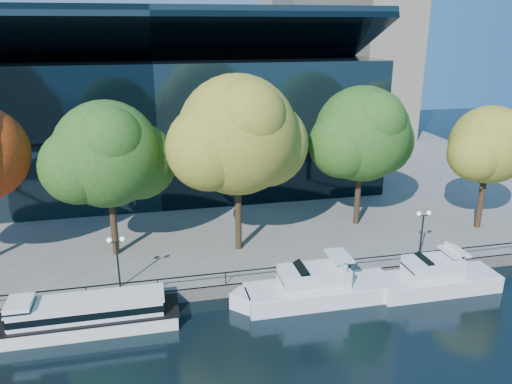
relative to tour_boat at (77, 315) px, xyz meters
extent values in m
plane|color=black|center=(10.40, -0.99, -1.12)|extent=(160.00, 160.00, 0.00)
cube|color=slate|center=(10.40, 35.51, -0.62)|extent=(90.00, 67.00, 1.00)
cube|color=#47443F|center=(10.40, 2.06, -0.62)|extent=(90.00, 0.25, 1.00)
cube|color=black|center=(10.40, 2.26, 0.83)|extent=(88.20, 0.08, 0.08)
cube|color=black|center=(10.40, 2.26, 0.33)|extent=(0.07, 0.07, 0.90)
cube|color=black|center=(6.40, 31.01, 6.88)|extent=(50.00, 24.00, 16.00)
cube|color=black|center=(6.40, 27.01, 16.38)|extent=(50.00, 17.14, 7.86)
cube|color=white|center=(0.32, 0.00, -0.63)|extent=(12.50, 3.04, 0.98)
cube|color=black|center=(0.32, 0.00, -0.12)|extent=(12.75, 3.10, 0.11)
cube|color=white|center=(0.76, 0.00, 0.44)|extent=(9.75, 2.49, 1.07)
cube|color=black|center=(0.76, 0.00, 0.49)|extent=(9.88, 2.55, 0.49)
cube|color=white|center=(0.76, 0.00, 1.02)|extent=(10.00, 2.61, 0.09)
cube|color=white|center=(-3.43, 0.00, 0.71)|extent=(1.61, 2.13, 1.61)
cube|color=black|center=(-3.43, 0.00, 0.89)|extent=(1.65, 2.19, 0.63)
cube|color=white|center=(17.15, 0.07, -0.48)|extent=(11.18, 3.19, 1.28)
cube|color=white|center=(11.57, 0.07, -0.48)|extent=(2.45, 2.45, 1.28)
cube|color=white|center=(17.15, 0.07, 0.18)|extent=(10.95, 3.13, 0.09)
cube|color=white|center=(16.59, 0.07, 0.96)|extent=(5.03, 2.40, 1.38)
cube|color=black|center=(15.14, 0.07, 1.06)|extent=(2.20, 2.30, 1.74)
cube|color=white|center=(18.49, 0.07, 1.97)|extent=(0.27, 2.49, 0.85)
cube|color=white|center=(18.49, 0.07, 2.39)|extent=(1.49, 2.49, 0.16)
cube|color=white|center=(26.47, -0.44, -0.48)|extent=(9.55, 2.97, 1.27)
cube|color=white|center=(21.69, -0.44, -0.48)|extent=(2.34, 2.34, 1.27)
cube|color=white|center=(26.47, -0.44, 0.17)|extent=(9.36, 2.91, 0.08)
cube|color=white|center=(25.99, -0.44, 0.95)|extent=(4.30, 2.23, 1.38)
cube|color=black|center=(24.75, -0.44, 1.06)|extent=(1.94, 2.14, 1.60)
cube|color=white|center=(27.61, -0.44, 1.96)|extent=(0.27, 2.32, 0.85)
cube|color=white|center=(27.61, -0.44, 2.06)|extent=(1.49, 2.32, 0.16)
cylinder|color=black|center=(2.14, 9.53, 3.38)|extent=(0.56, 0.56, 7.00)
cylinder|color=black|center=(2.64, 9.73, 6.13)|extent=(1.14, 1.71, 3.51)
cylinder|color=black|center=(1.74, 9.23, 5.88)|extent=(1.04, 1.18, 3.14)
sphere|color=#234F18|center=(2.14, 9.53, 8.63)|extent=(8.60, 8.60, 8.60)
sphere|color=#234F18|center=(4.51, 10.82, 7.55)|extent=(6.45, 6.45, 6.45)
sphere|color=#234F18|center=(-0.01, 8.67, 7.98)|extent=(6.02, 6.02, 6.02)
sphere|color=#234F18|center=(2.57, 7.81, 10.13)|extent=(5.16, 5.16, 5.16)
cylinder|color=black|center=(12.55, 8.32, 3.91)|extent=(0.56, 0.56, 8.06)
cylinder|color=black|center=(13.05, 8.52, 7.08)|extent=(1.26, 1.91, 4.02)
cylinder|color=black|center=(12.15, 8.02, 6.79)|extent=(1.15, 1.31, 3.60)
sphere|color=olive|center=(12.55, 8.32, 9.96)|extent=(9.83, 9.83, 9.83)
sphere|color=olive|center=(15.25, 9.80, 8.73)|extent=(7.38, 7.38, 7.38)
sphere|color=olive|center=(10.09, 7.34, 9.22)|extent=(6.88, 6.88, 6.88)
sphere|color=olive|center=(13.04, 6.36, 11.68)|extent=(5.90, 5.90, 5.90)
cylinder|color=black|center=(24.92, 11.56, 3.46)|extent=(0.56, 0.56, 7.15)
cylinder|color=black|center=(25.42, 11.76, 6.27)|extent=(1.15, 1.74, 3.58)
cylinder|color=black|center=(24.52, 11.26, 6.01)|extent=(1.06, 1.20, 3.20)
sphere|color=#234F18|center=(24.92, 11.56, 8.82)|extent=(8.90, 8.90, 8.90)
sphere|color=#234F18|center=(27.36, 12.89, 7.71)|extent=(6.67, 6.67, 6.67)
sphere|color=#234F18|center=(22.69, 10.67, 8.15)|extent=(6.23, 6.23, 6.23)
sphere|color=#234F18|center=(25.36, 9.78, 10.38)|extent=(5.34, 5.34, 5.34)
cylinder|color=black|center=(36.00, 8.12, 3.13)|extent=(0.56, 0.56, 6.50)
cylinder|color=black|center=(36.50, 8.32, 5.69)|extent=(1.08, 1.61, 3.27)
cylinder|color=black|center=(35.60, 7.82, 5.45)|extent=(0.99, 1.12, 2.92)
sphere|color=olive|center=(36.00, 8.12, 8.01)|extent=(7.17, 7.17, 7.17)
sphere|color=olive|center=(37.97, 9.20, 7.11)|extent=(5.38, 5.38, 5.38)
sphere|color=olive|center=(34.20, 7.41, 7.47)|extent=(5.02, 5.02, 5.02)
sphere|color=olive|center=(36.36, 6.69, 9.27)|extent=(4.30, 4.30, 4.30)
cylinder|color=black|center=(2.66, 3.51, 1.68)|extent=(0.14, 0.14, 3.60)
cube|color=black|center=(2.66, 3.51, 3.53)|extent=(0.90, 0.06, 0.06)
sphere|color=white|center=(2.21, 3.51, 3.73)|extent=(0.36, 0.36, 0.36)
sphere|color=white|center=(3.11, 3.51, 3.73)|extent=(0.36, 0.36, 0.36)
cylinder|color=black|center=(27.19, 3.51, 1.68)|extent=(0.14, 0.14, 3.60)
cube|color=black|center=(27.19, 3.51, 3.53)|extent=(0.90, 0.06, 0.06)
sphere|color=white|center=(26.74, 3.51, 3.73)|extent=(0.36, 0.36, 0.36)
sphere|color=white|center=(27.64, 3.51, 3.73)|extent=(0.36, 0.36, 0.36)
camera|label=1|loc=(5.37, -30.89, 18.36)|focal=35.00mm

